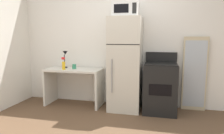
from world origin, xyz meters
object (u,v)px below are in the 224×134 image
Objects in this scene: desk_lamp at (65,56)px; desk at (74,80)px; leaning_mirror at (195,74)px; refrigerator at (125,64)px; oven_range at (160,87)px; microwave at (126,10)px; spray_bottle at (64,65)px; coffee_mug at (74,67)px.

desk is at bearing -18.24° from desk_lamp.
refrigerator is at bearing -168.85° from leaning_mirror.
desk_lamp is 2.59m from leaning_mirror.
oven_range is at bearing -1.00° from desk.
microwave is 1.77m from leaning_mirror.
desk is 0.39m from spray_bottle.
spray_bottle is 1.91m from oven_range.
oven_range is (1.72, -0.03, -0.06)m from desk.
microwave is at bearing -178.38° from oven_range.
coffee_mug is 0.22m from spray_bottle.
refrigerator is at bearing 90.33° from microwave.
desk_lamp is 0.27m from spray_bottle.
microwave is at bearing -167.94° from leaning_mirror.
spray_bottle is (-0.16, -0.14, 0.05)m from coffee_mug.
oven_range is at bearing -0.71° from coffee_mug.
desk is 2.37m from leaning_mirror.
coffee_mug is at bearing 179.29° from oven_range.
refrigerator is 0.78m from oven_range.
desk_lamp is 1.42× the size of spray_bottle.
desk is 1.73m from microwave.
leaning_mirror is at bearing 5.48° from desk.
microwave is at bearing -89.67° from refrigerator.
spray_bottle is at bearing -134.82° from desk.
refrigerator is at bearing -4.43° from desk_lamp.
desk_lamp is 0.77× the size of microwave.
leaning_mirror is at bearing 11.15° from refrigerator.
desk_lamp is at bearing 161.76° from desk.
desk is at bearing 45.18° from spray_bottle.
coffee_mug is 1.51m from microwave.
spray_bottle is 0.18× the size of leaning_mirror.
leaning_mirror is (1.28, 0.27, -1.18)m from microwave.
desk_lamp is 0.20× the size of refrigerator.
oven_range is at bearing 1.62° from microwave.
desk is 1.72m from oven_range.
desk_lamp is 1.29m from refrigerator.
oven_range reaches higher than desk.
spray_bottle is 2.53m from leaning_mirror.
leaning_mirror reaches higher than spray_bottle.
microwave is (1.29, -0.12, 0.89)m from desk_lamp.
coffee_mug is 1.74m from oven_range.
spray_bottle reaches higher than coffee_mug.
desk_lamp is 0.32× the size of oven_range.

